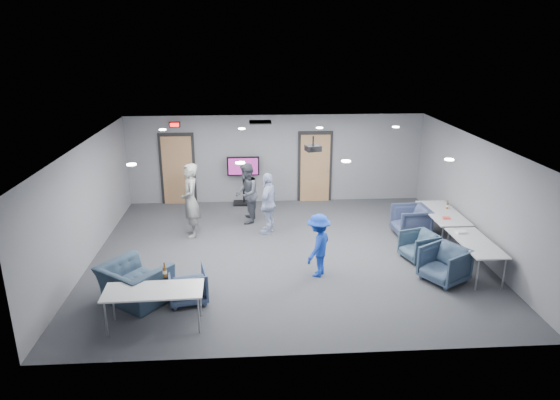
{
  "coord_description": "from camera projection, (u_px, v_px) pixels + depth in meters",
  "views": [
    {
      "loc": [
        -0.84,
        -10.89,
        4.94
      ],
      "look_at": [
        -0.11,
        0.43,
        1.2
      ],
      "focal_mm": 32.0,
      "sensor_mm": 36.0,
      "label": 1
    }
  ],
  "objects": [
    {
      "name": "bottle_right",
      "position": [
        447.0,
        206.0,
        12.74
      ],
      "size": [
        0.06,
        0.06,
        0.22
      ],
      "color": "#5B360F",
      "rests_on": "table_right_a"
    },
    {
      "name": "table_front_left",
      "position": [
        154.0,
        292.0,
        8.7
      ],
      "size": [
        1.74,
        0.77,
        0.73
      ],
      "rotation": [
        0.0,
        0.0,
        0.03
      ],
      "color": "silver",
      "rests_on": "floor"
    },
    {
      "name": "hvac_diffuser",
      "position": [
        260.0,
        122.0,
        13.7
      ],
      "size": [
        0.6,
        0.6,
        0.03
      ],
      "primitive_type": "cube",
      "color": "black",
      "rests_on": "ceiling"
    },
    {
      "name": "wall_back",
      "position": [
        276.0,
        159.0,
        15.28
      ],
      "size": [
        9.0,
        0.02,
        2.7
      ],
      "primitive_type": "cube",
      "color": "gray",
      "rests_on": "floor"
    },
    {
      "name": "projector",
      "position": [
        313.0,
        148.0,
        11.84
      ],
      "size": [
        0.4,
        0.37,
        0.36
      ],
      "rotation": [
        0.0,
        0.0,
        0.24
      ],
      "color": "black",
      "rests_on": "ceiling"
    },
    {
      "name": "exit_sign",
      "position": [
        175.0,
        125.0,
        14.69
      ],
      "size": [
        0.32,
        0.08,
        0.16
      ],
      "color": "black",
      "rests_on": "wall_back"
    },
    {
      "name": "person_a",
      "position": [
        190.0,
        201.0,
        12.68
      ],
      "size": [
        0.59,
        0.78,
        1.91
      ],
      "primitive_type": "imported",
      "rotation": [
        0.0,
        0.0,
        -1.36
      ],
      "color": "gray",
      "rests_on": "floor"
    },
    {
      "name": "person_b",
      "position": [
        246.0,
        193.0,
        13.65
      ],
      "size": [
        0.72,
        0.88,
        1.67
      ],
      "primitive_type": "imported",
      "rotation": [
        0.0,
        0.0,
        -1.68
      ],
      "color": "#4C515B",
      "rests_on": "floor"
    },
    {
      "name": "table_right_b",
      "position": [
        476.0,
        244.0,
        10.72
      ],
      "size": [
        0.72,
        1.72,
        0.73
      ],
      "rotation": [
        0.0,
        0.0,
        1.57
      ],
      "color": "silver",
      "rests_on": "floor"
    },
    {
      "name": "wall_front",
      "position": [
        306.0,
        280.0,
        7.7
      ],
      "size": [
        9.0,
        0.02,
        2.7
      ],
      "primitive_type": "cube",
      "color": "gray",
      "rests_on": "floor"
    },
    {
      "name": "chair_right_a",
      "position": [
        411.0,
        221.0,
        12.87
      ],
      "size": [
        0.9,
        0.88,
        0.78
      ],
      "primitive_type": "imported",
      "rotation": [
        0.0,
        0.0,
        -1.51
      ],
      "color": "#394463",
      "rests_on": "floor"
    },
    {
      "name": "chair_right_c",
      "position": [
        444.0,
        264.0,
        10.45
      ],
      "size": [
        1.14,
        1.13,
        0.76
      ],
      "primitive_type": "imported",
      "rotation": [
        0.0,
        0.0,
        -1.02
      ],
      "color": "#37495F",
      "rests_on": "floor"
    },
    {
      "name": "tv_stand",
      "position": [
        243.0,
        178.0,
        15.14
      ],
      "size": [
        0.97,
        0.46,
        1.49
      ],
      "color": "black",
      "rests_on": "floor"
    },
    {
      "name": "person_d",
      "position": [
        318.0,
        245.0,
        10.62
      ],
      "size": [
        0.9,
        1.04,
        1.39
      ],
      "primitive_type": "imported",
      "rotation": [
        0.0,
        0.0,
        -2.09
      ],
      "color": "#1C40B8",
      "rests_on": "floor"
    },
    {
      "name": "ceiling",
      "position": [
        286.0,
        142.0,
        11.07
      ],
      "size": [
        9.0,
        9.0,
        0.0
      ],
      "primitive_type": "plane",
      "rotation": [
        3.14,
        0.0,
        0.0
      ],
      "color": "silver",
      "rests_on": "wall_back"
    },
    {
      "name": "chair_right_b",
      "position": [
        419.0,
        246.0,
        11.51
      ],
      "size": [
        0.89,
        0.88,
        0.65
      ],
      "primitive_type": "imported",
      "rotation": [
        0.0,
        0.0,
        -1.28
      ],
      "color": "#364B5D",
      "rests_on": "floor"
    },
    {
      "name": "table_right_a",
      "position": [
        443.0,
        214.0,
        12.52
      ],
      "size": [
        0.79,
        1.9,
        0.73
      ],
      "rotation": [
        0.0,
        0.0,
        1.57
      ],
      "color": "silver",
      "rests_on": "floor"
    },
    {
      "name": "floor",
      "position": [
        286.0,
        253.0,
        11.92
      ],
      "size": [
        9.0,
        9.0,
        0.0
      ],
      "primitive_type": "plane",
      "color": "#36393E",
      "rests_on": "ground"
    },
    {
      "name": "bottle_front",
      "position": [
        165.0,
        272.0,
        9.13
      ],
      "size": [
        0.08,
        0.08,
        0.29
      ],
      "color": "#5B360F",
      "rests_on": "table_front_left"
    },
    {
      "name": "snack_box",
      "position": [
        447.0,
        218.0,
        12.06
      ],
      "size": [
        0.2,
        0.15,
        0.04
      ],
      "primitive_type": "cube",
      "rotation": [
        0.0,
        0.0,
        -0.19
      ],
      "color": "#DE4037",
      "rests_on": "table_right_a"
    },
    {
      "name": "chair_front_a",
      "position": [
        188.0,
        285.0,
        9.68
      ],
      "size": [
        0.86,
        0.88,
        0.68
      ],
      "primitive_type": "imported",
      "rotation": [
        0.0,
        0.0,
        3.35
      ],
      "color": "#3D4C69",
      "rests_on": "floor"
    },
    {
      "name": "wall_left",
      "position": [
        87.0,
        204.0,
        11.22
      ],
      "size": [
        0.02,
        8.0,
        2.7
      ],
      "primitive_type": "cube",
      "color": "gray",
      "rests_on": "floor"
    },
    {
      "name": "downlights",
      "position": [
        286.0,
        143.0,
        11.07
      ],
      "size": [
        6.18,
        3.78,
        0.02
      ],
      "color": "white",
      "rests_on": "ceiling"
    },
    {
      "name": "wrapper",
      "position": [
        461.0,
        232.0,
        11.18
      ],
      "size": [
        0.24,
        0.17,
        0.05
      ],
      "primitive_type": "cube",
      "rotation": [
        0.0,
        0.0,
        0.07
      ],
      "color": "white",
      "rests_on": "table_right_b"
    },
    {
      "name": "wall_right",
      "position": [
        476.0,
        196.0,
        11.77
      ],
      "size": [
        0.02,
        8.0,
        2.7
      ],
      "primitive_type": "cube",
      "color": "gray",
      "rests_on": "floor"
    },
    {
      "name": "door_right",
      "position": [
        315.0,
        168.0,
        15.4
      ],
      "size": [
        1.06,
        0.17,
        2.24
      ],
      "color": "black",
      "rests_on": "wall_back"
    },
    {
      "name": "chair_front_b",
      "position": [
        135.0,
        284.0,
        9.63
      ],
      "size": [
        1.58,
        1.55,
        0.78
      ],
      "primitive_type": "imported",
      "rotation": [
        0.0,
        0.0,
        2.48
      ],
      "color": "#314255",
      "rests_on": "floor"
    },
    {
      "name": "door_left",
      "position": [
        178.0,
        170.0,
        15.14
      ],
      "size": [
        1.06,
        0.17,
        2.24
      ],
      "color": "black",
      "rests_on": "wall_back"
    },
    {
      "name": "person_c",
      "position": [
        268.0,
        203.0,
        12.92
      ],
      "size": [
        0.72,
        1.03,
        1.63
      ],
      "primitive_type": "imported",
      "rotation": [
        0.0,
        0.0,
        -1.94
      ],
      "color": "#AEBAE0",
      "rests_on": "floor"
    }
  ]
}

